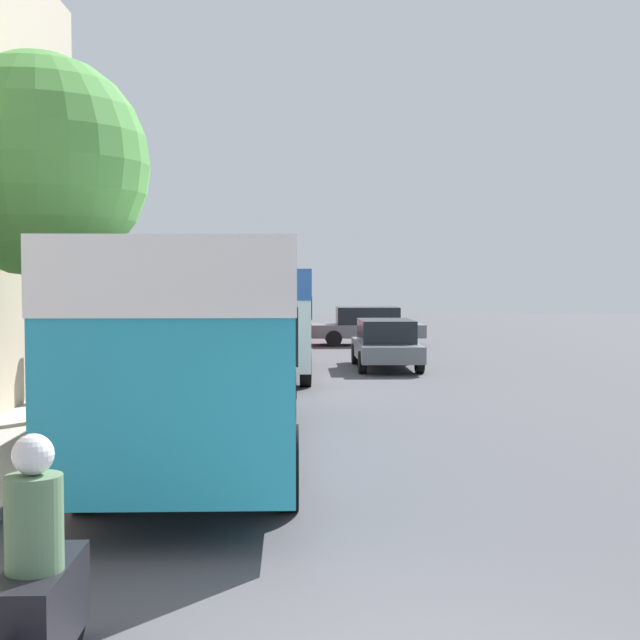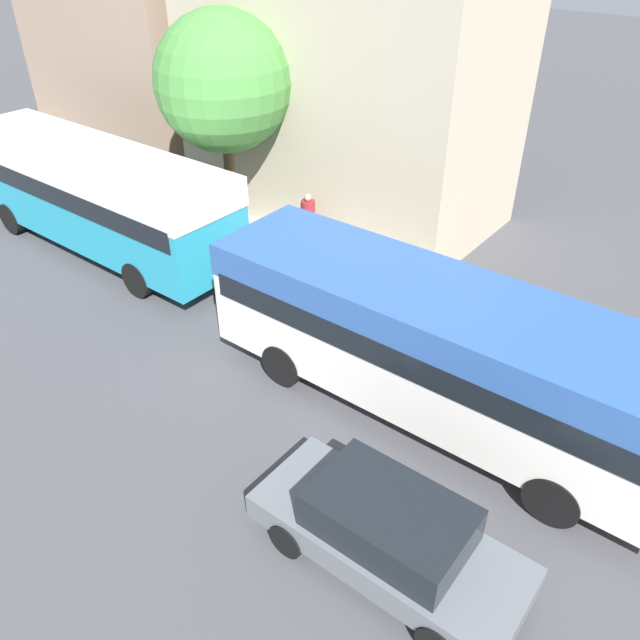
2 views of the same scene
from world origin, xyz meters
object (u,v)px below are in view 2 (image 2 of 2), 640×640
object	(u,v)px
car_crossing	(388,532)
bus_following	(438,337)
bus_lead	(92,185)
pedestrian_near_curb	(308,221)

from	to	relation	value
car_crossing	bus_following	bearing A→B (deg)	19.13
bus_lead	pedestrian_near_curb	size ratio (longest dim) A/B	5.88
car_crossing	pedestrian_near_curb	distance (m)	10.85
bus_following	bus_lead	bearing A→B (deg)	-91.80
bus_lead	pedestrian_near_curb	distance (m)	6.37
bus_following	pedestrian_near_curb	world-z (taller)	bus_following
bus_lead	car_crossing	bearing A→B (deg)	72.73
bus_lead	pedestrian_near_curb	world-z (taller)	bus_lead
bus_lead	car_crossing	world-z (taller)	bus_lead
pedestrian_near_curb	bus_following	bearing A→B (deg)	58.32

